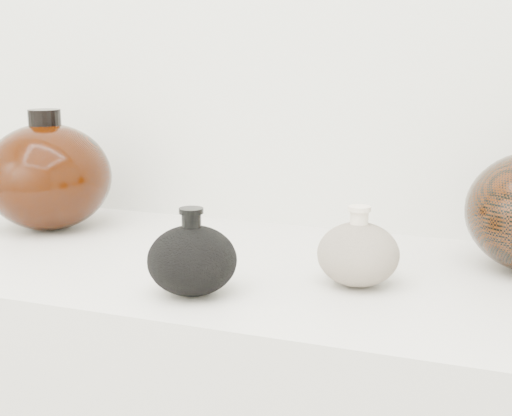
% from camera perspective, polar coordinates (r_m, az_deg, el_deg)
% --- Properties ---
extents(black_gourd_vase, '(0.15, 0.15, 0.11)m').
position_cam_1_polar(black_gourd_vase, '(0.90, -5.13, -4.13)').
color(black_gourd_vase, black).
rests_on(black_gourd_vase, display_counter).
extents(cream_gourd_vase, '(0.13, 0.13, 0.11)m').
position_cam_1_polar(cream_gourd_vase, '(0.94, 8.17, -3.62)').
color(cream_gourd_vase, '#C2AB97').
rests_on(cream_gourd_vase, display_counter).
extents(left_round_pot, '(0.26, 0.26, 0.21)m').
position_cam_1_polar(left_round_pot, '(1.28, -16.30, 2.46)').
color(left_round_pot, black).
rests_on(left_round_pot, display_counter).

